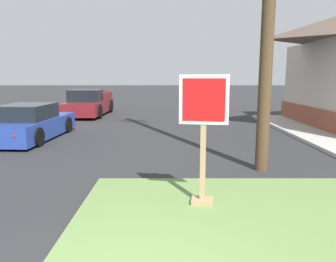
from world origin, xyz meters
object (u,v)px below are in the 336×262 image
object	(u,v)px
parked_sedan_blue	(28,124)
pickup_truck_maroon	(87,105)
stop_sign	(202,141)
manhole_cover	(122,192)

from	to	relation	value
parked_sedan_blue	pickup_truck_maroon	world-z (taller)	pickup_truck_maroon
stop_sign	manhole_cover	bearing A→B (deg)	152.62
stop_sign	pickup_truck_maroon	xyz separation A→B (m)	(-5.09, 13.26, -0.54)
manhole_cover	parked_sedan_blue	world-z (taller)	parked_sedan_blue
stop_sign	manhole_cover	world-z (taller)	stop_sign
parked_sedan_blue	stop_sign	bearing A→B (deg)	-48.44
manhole_cover	pickup_truck_maroon	xyz separation A→B (m)	(-3.65, 12.51, 0.61)
parked_sedan_blue	manhole_cover	bearing A→B (deg)	-53.39
stop_sign	parked_sedan_blue	xyz separation A→B (m)	(-5.47, 6.17, -0.61)
pickup_truck_maroon	parked_sedan_blue	bearing A→B (deg)	-93.08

